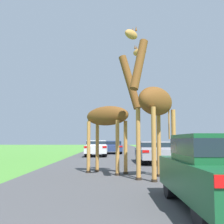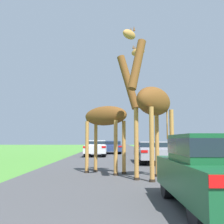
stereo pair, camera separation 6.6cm
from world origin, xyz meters
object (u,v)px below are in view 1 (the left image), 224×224
(giraffe_near_road, at_px, (110,114))
(car_lead_maroon, at_px, (221,170))
(car_far_ahead, at_px, (153,151))
(car_queue_right, at_px, (96,148))
(car_queue_left, at_px, (112,147))
(giraffe_companion, at_px, (153,103))

(giraffe_near_road, xyz_separation_m, car_lead_maroon, (2.15, -5.82, -1.62))
(car_lead_maroon, relative_size, car_far_ahead, 0.83)
(car_lead_maroon, height_order, car_queue_right, car_lead_maroon)
(car_queue_left, bearing_deg, giraffe_companion, -85.83)
(car_queue_right, xyz_separation_m, car_queue_left, (1.37, 4.93, -0.03))
(car_queue_right, bearing_deg, giraffe_companion, -78.79)
(car_far_ahead, bearing_deg, car_queue_right, 118.84)
(car_queue_left, distance_m, car_far_ahead, 11.95)
(giraffe_near_road, height_order, car_queue_left, giraffe_near_road)
(car_lead_maroon, xyz_separation_m, car_queue_left, (-2.00, 22.88, -0.08))
(car_queue_right, xyz_separation_m, car_far_ahead, (3.74, -6.78, -0.02))
(giraffe_near_road, distance_m, car_queue_left, 17.15)
(giraffe_companion, relative_size, car_queue_left, 1.09)
(giraffe_near_road, relative_size, car_lead_maroon, 1.26)
(giraffe_near_road, relative_size, car_far_ahead, 1.05)
(car_lead_maroon, bearing_deg, car_queue_right, 100.61)
(car_lead_maroon, relative_size, car_queue_right, 0.97)
(giraffe_companion, distance_m, car_queue_left, 18.83)
(giraffe_near_road, height_order, car_lead_maroon, giraffe_near_road)
(giraffe_companion, xyz_separation_m, car_queue_right, (-2.73, 13.75, -1.90))
(giraffe_companion, xyz_separation_m, car_lead_maroon, (0.64, -4.20, -1.85))
(giraffe_near_road, xyz_separation_m, giraffe_companion, (1.51, -1.61, 0.23))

